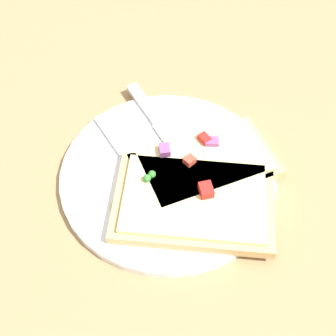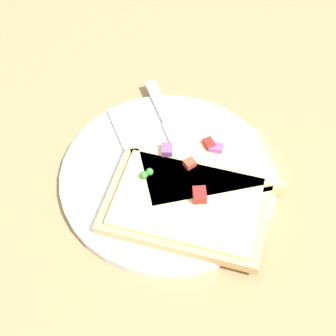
# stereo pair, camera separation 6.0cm
# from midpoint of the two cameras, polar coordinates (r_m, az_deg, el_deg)

# --- Properties ---
(ground_plane) EXTENTS (4.00, 4.00, 0.00)m
(ground_plane) POSITION_cam_midpoint_polar(r_m,az_deg,el_deg) (0.61, -2.77, -1.40)
(ground_plane) COLOR #9E7A51
(plate) EXTENTS (0.28, 0.28, 0.01)m
(plate) POSITION_cam_midpoint_polar(r_m,az_deg,el_deg) (0.61, -2.80, -1.08)
(plate) COLOR white
(plate) RESTS_ON ground
(fork) EXTENTS (0.20, 0.07, 0.01)m
(fork) POSITION_cam_midpoint_polar(r_m,az_deg,el_deg) (0.61, -6.74, -0.62)
(fork) COLOR silver
(fork) RESTS_ON plate
(knife) EXTENTS (0.22, 0.08, 0.01)m
(knife) POSITION_cam_midpoint_polar(r_m,az_deg,el_deg) (0.65, -3.38, 4.72)
(knife) COLOR silver
(knife) RESTS_ON plate
(pizza_slice_main) EXTENTS (0.23, 0.22, 0.03)m
(pizza_slice_main) POSITION_cam_midpoint_polar(r_m,az_deg,el_deg) (0.57, 0.17, -4.26)
(pizza_slice_main) COLOR tan
(pizza_slice_main) RESTS_ON plate
(pizza_slice_corner) EXTENTS (0.16, 0.20, 0.03)m
(pizza_slice_corner) POSITION_cam_midpoint_polar(r_m,az_deg,el_deg) (0.60, 1.72, 0.26)
(pizza_slice_corner) COLOR tan
(pizza_slice_corner) RESTS_ON plate
(crumb_scatter) EXTENTS (0.08, 0.08, 0.01)m
(crumb_scatter) POSITION_cam_midpoint_polar(r_m,az_deg,el_deg) (0.57, -3.98, -4.83)
(crumb_scatter) COLOR tan
(crumb_scatter) RESTS_ON plate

